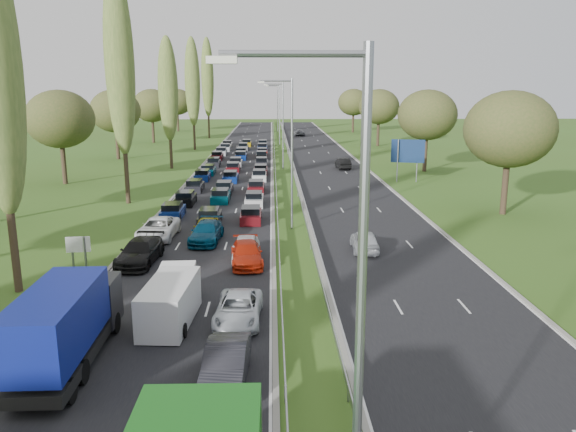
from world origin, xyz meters
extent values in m
plane|color=#3A561B|center=(4.50, 80.00, 0.00)|extent=(260.00, 260.00, 0.00)
cube|color=black|center=(-2.25, 82.50, 0.00)|extent=(10.50, 215.00, 0.04)
cube|color=black|center=(11.25, 82.50, 0.00)|extent=(10.50, 215.00, 0.04)
cube|color=gray|center=(3.35, 82.50, 0.55)|extent=(0.06, 215.00, 0.32)
cube|color=gray|center=(5.65, 82.50, 0.55)|extent=(0.06, 215.00, 0.32)
cylinder|color=gray|center=(4.50, 8.00, 6.00)|extent=(0.18, 0.18, 12.00)
cylinder|color=gray|center=(4.50, 43.00, 6.00)|extent=(0.18, 0.18, 12.00)
cylinder|color=gray|center=(4.50, 78.00, 6.00)|extent=(0.18, 0.18, 12.00)
cylinder|color=gray|center=(4.50, 113.00, 6.00)|extent=(0.18, 0.18, 12.00)
cylinder|color=gray|center=(4.50, 148.00, 6.00)|extent=(0.18, 0.18, 12.00)
cylinder|color=#2D2116|center=(-11.50, 29.00, 3.60)|extent=(0.44, 0.44, 7.20)
cylinder|color=#2D2116|center=(-11.50, 54.00, 3.96)|extent=(0.44, 0.44, 7.92)
ellipsoid|color=#4B642B|center=(-11.50, 54.00, 13.64)|extent=(2.80, 2.80, 17.60)
cylinder|color=#2D2116|center=(-11.50, 79.00, 3.24)|extent=(0.44, 0.44, 6.48)
ellipsoid|color=#4B642B|center=(-11.50, 79.00, 11.16)|extent=(2.80, 2.80, 14.40)
cylinder|color=#2D2116|center=(-11.50, 104.00, 3.60)|extent=(0.44, 0.44, 7.20)
ellipsoid|color=#4B642B|center=(-11.50, 104.00, 12.40)|extent=(2.80, 2.80, 16.00)
cylinder|color=#2D2116|center=(-11.50, 129.00, 3.96)|extent=(0.44, 0.44, 7.92)
ellipsoid|color=#4B642B|center=(-11.50, 129.00, 13.64)|extent=(2.80, 2.80, 17.60)
cylinder|color=#2D2116|center=(-22.00, 66.00, 2.42)|extent=(0.56, 0.56, 4.84)
ellipsoid|color=#38471E|center=(-22.00, 66.00, 7.70)|extent=(8.00, 8.00, 6.80)
cylinder|color=#2D2116|center=(-22.00, 90.00, 2.42)|extent=(0.56, 0.56, 4.84)
ellipsoid|color=#38471E|center=(-22.00, 90.00, 7.70)|extent=(8.00, 8.00, 6.80)
cylinder|color=#2D2116|center=(-22.00, 118.00, 2.42)|extent=(0.56, 0.56, 4.84)
ellipsoid|color=#38471E|center=(-22.00, 118.00, 7.70)|extent=(8.00, 8.00, 6.80)
cylinder|color=#2D2116|center=(-22.00, 150.00, 2.42)|extent=(0.56, 0.56, 4.84)
ellipsoid|color=#38471E|center=(-22.00, 150.00, 7.70)|extent=(8.00, 8.00, 6.80)
cylinder|color=#2D2116|center=(24.00, 48.00, 2.42)|extent=(0.56, 0.56, 4.84)
ellipsoid|color=#38471E|center=(24.00, 48.00, 7.70)|extent=(8.00, 8.00, 6.80)
cylinder|color=#2D2116|center=(24.00, 75.00, 2.42)|extent=(0.56, 0.56, 4.84)
ellipsoid|color=#38471E|center=(24.00, 75.00, 7.70)|extent=(8.00, 8.00, 6.80)
cylinder|color=#2D2116|center=(24.00, 110.00, 2.42)|extent=(0.56, 0.56, 4.84)
ellipsoid|color=#38471E|center=(24.00, 110.00, 7.70)|extent=(8.00, 8.00, 6.80)
cylinder|color=#2D2116|center=(24.00, 145.00, 2.42)|extent=(0.56, 0.56, 4.84)
ellipsoid|color=#38471E|center=(24.00, 145.00, 7.70)|extent=(8.00, 8.00, 6.80)
cube|color=navy|center=(-5.92, 47.37, 0.44)|extent=(1.75, 4.00, 0.80)
cube|color=black|center=(-5.66, 53.16, 0.44)|extent=(1.75, 4.00, 0.80)
cube|color=black|center=(-5.71, 60.42, 0.44)|extent=(1.75, 4.00, 0.80)
cube|color=navy|center=(-5.77, 68.22, 0.44)|extent=(1.75, 4.00, 0.80)
cube|color=#053F4C|center=(-5.58, 72.82, 0.44)|extent=(1.75, 4.00, 0.80)
cube|color=black|center=(-5.60, 80.70, 0.44)|extent=(1.75, 4.00, 0.80)
cube|color=#590F14|center=(-5.90, 88.82, 0.44)|extent=(1.75, 4.00, 0.80)
cube|color=#B2B7BC|center=(-5.77, 95.23, 0.44)|extent=(1.75, 4.00, 0.80)
cube|color=#B2B7BC|center=(-5.58, 101.71, 0.44)|extent=(1.75, 4.00, 0.80)
cube|color=silver|center=(-5.73, 107.67, 0.44)|extent=(1.75, 4.00, 0.80)
cube|color=black|center=(-2.41, 44.98, 0.44)|extent=(1.75, 4.00, 0.80)
cube|color=#053F4C|center=(-2.30, 54.38, 0.44)|extent=(1.75, 4.00, 0.80)
cube|color=black|center=(-2.33, 59.15, 0.44)|extent=(1.75, 4.00, 0.80)
cube|color=navy|center=(-2.20, 66.91, 0.44)|extent=(1.75, 4.00, 0.80)
cube|color=#590F14|center=(-2.39, 75.08, 0.44)|extent=(1.75, 4.00, 0.80)
cube|color=#B2B7BC|center=(-2.38, 80.75, 0.44)|extent=(1.75, 4.00, 0.80)
cube|color=navy|center=(-2.08, 89.03, 0.44)|extent=(1.75, 4.00, 0.80)
cube|color=black|center=(-2.34, 94.27, 0.44)|extent=(1.75, 4.00, 0.80)
cube|color=slate|center=(-2.38, 103.05, 0.44)|extent=(1.75, 4.00, 0.80)
cube|color=#BF990C|center=(-2.06, 110.28, 0.44)|extent=(1.75, 4.00, 0.80)
cube|color=#590F14|center=(1.07, 45.61, 0.44)|extent=(1.75, 4.00, 0.80)
cube|color=silver|center=(1.14, 52.59, 0.44)|extent=(1.75, 4.00, 0.80)
cube|color=#590F14|center=(1.14, 59.77, 0.44)|extent=(1.75, 4.00, 0.80)
cube|color=silver|center=(1.32, 67.95, 0.44)|extent=(1.75, 4.00, 0.80)
cube|color=#590F14|center=(1.40, 72.75, 0.44)|extent=(1.75, 4.00, 0.80)
cube|color=black|center=(1.39, 80.71, 0.44)|extent=(1.75, 4.00, 0.80)
cube|color=black|center=(1.24, 89.09, 0.44)|extent=(1.75, 4.00, 0.80)
cube|color=#A50C0A|center=(1.26, 94.04, 0.44)|extent=(1.75, 4.00, 0.80)
cube|color=navy|center=(1.15, 102.05, 0.44)|extent=(1.75, 4.00, 0.80)
cube|color=black|center=(1.12, 108.98, 0.44)|extent=(1.75, 4.00, 0.80)
imported|color=white|center=(-5.82, 40.29, 0.79)|extent=(2.79, 5.67, 1.55)
imported|color=black|center=(-5.77, 33.98, 0.81)|extent=(2.62, 5.59, 1.58)
imported|color=#042F47|center=(-2.01, 39.16, 0.77)|extent=(2.45, 5.29, 1.50)
imported|color=#B3A30B|center=(-2.23, 40.66, 0.75)|extent=(2.02, 4.38, 1.45)
imported|color=black|center=(1.06, 18.48, 0.79)|extent=(1.82, 4.72, 1.53)
imported|color=silver|center=(1.21, 24.36, 0.68)|extent=(2.39, 4.84, 1.32)
imported|color=#AB200A|center=(1.22, 33.62, 0.73)|extent=(2.38, 5.05, 1.42)
imported|color=silver|center=(1.13, 34.92, 0.77)|extent=(1.82, 4.44, 1.51)
imported|color=#A6AAB0|center=(9.40, 36.42, 0.76)|extent=(1.93, 4.44, 1.49)
imported|color=black|center=(13.02, 77.68, 0.79)|extent=(1.92, 4.78, 1.54)
imported|color=gray|center=(9.58, 135.06, 0.78)|extent=(2.66, 5.52, 1.52)
cube|color=black|center=(-5.52, 20.18, 0.72)|extent=(2.25, 8.44, 0.50)
cube|color=navy|center=(-5.52, 19.15, 2.40)|extent=(2.34, 6.37, 2.36)
cube|color=silver|center=(-5.52, 16.00, 2.40)|extent=(2.29, 0.06, 2.26)
cube|color=black|center=(-5.52, 23.37, 1.57)|extent=(2.29, 2.06, 2.20)
cylinder|color=black|center=(-5.52, 23.20, 0.52)|extent=(1.97, 1.00, 1.00)
cylinder|color=black|center=(-5.52, 17.17, 0.52)|extent=(1.97, 1.00, 1.00)
cube|color=white|center=(-2.17, 26.06, 1.00)|extent=(1.86, 4.65, 1.86)
cube|color=black|center=(-2.17, 28.11, 0.90)|extent=(1.82, 0.74, 1.49)
cylinder|color=black|center=(-2.96, 27.55, 0.34)|extent=(0.23, 0.63, 0.63)
cylinder|color=black|center=(-1.38, 24.57, 0.34)|extent=(0.23, 0.63, 0.63)
cube|color=silver|center=(-2.10, 24.25, 1.10)|extent=(2.06, 5.14, 2.06)
cube|color=black|center=(-2.10, 26.51, 1.00)|extent=(2.00, 0.82, 1.64)
cylinder|color=black|center=(-2.97, 25.89, 0.37)|extent=(0.26, 0.70, 0.70)
cylinder|color=black|center=(-1.22, 22.61, 0.37)|extent=(0.26, 0.70, 0.70)
cylinder|color=gray|center=(-9.80, 33.04, 1.05)|extent=(0.16, 0.16, 2.10)
cylinder|color=gray|center=(-9.00, 33.04, 1.05)|extent=(0.16, 0.16, 2.10)
cube|color=white|center=(-9.40, 33.04, 1.60)|extent=(1.50, 0.24, 1.00)
cylinder|color=gray|center=(18.20, 66.05, 2.60)|extent=(0.16, 0.16, 5.20)
cylinder|color=gray|center=(20.60, 66.05, 2.60)|extent=(0.16, 0.16, 5.20)
cube|color=navy|center=(19.40, 66.05, 3.80)|extent=(3.90, 1.10, 2.80)
camera|label=1|loc=(2.91, -1.50, 11.25)|focal=35.00mm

